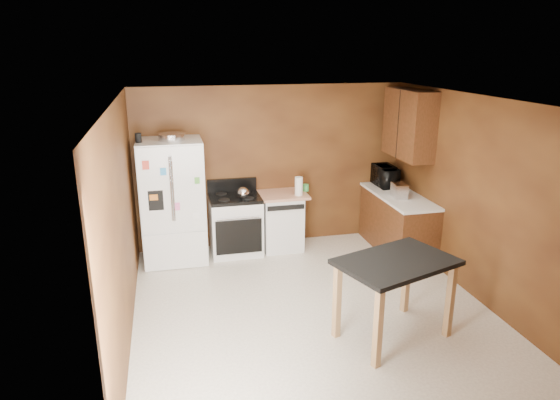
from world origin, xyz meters
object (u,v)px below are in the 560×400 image
object	(u,v)px
microwave	(385,177)
island	(396,272)
kettle	(243,193)
green_canister	(306,188)
paper_towel	(299,186)
toaster	(399,191)
gas_range	(235,224)
roasting_pan	(171,137)
dishwasher	(281,220)
refrigerator	(173,202)
pen_cup	(138,138)

from	to	relation	value
microwave	island	world-z (taller)	microwave
kettle	green_canister	distance (m)	1.04
paper_towel	toaster	xyz separation A→B (m)	(1.41, -0.48, -0.03)
toaster	gas_range	size ratio (longest dim) A/B	0.26
green_canister	gas_range	distance (m)	1.23
microwave	island	bearing A→B (deg)	158.11
roasting_pan	dishwasher	world-z (taller)	roasting_pan
gas_range	roasting_pan	bearing A→B (deg)	-174.84
roasting_pan	refrigerator	xyz separation A→B (m)	(-0.04, 0.02, -0.95)
island	refrigerator	bearing A→B (deg)	130.29
gas_range	toaster	bearing A→B (deg)	-14.15
gas_range	island	world-z (taller)	gas_range
pen_cup	paper_towel	world-z (taller)	pen_cup
dishwasher	refrigerator	bearing A→B (deg)	-177.01
roasting_pan	island	world-z (taller)	roasting_pan
roasting_pan	green_canister	bearing A→B (deg)	4.42
microwave	gas_range	bearing A→B (deg)	91.41
roasting_pan	kettle	world-z (taller)	roasting_pan
island	paper_towel	bearing A→B (deg)	98.10
toaster	refrigerator	distance (m)	3.33
pen_cup	paper_towel	xyz separation A→B (m)	(2.27, 0.04, -0.83)
kettle	gas_range	distance (m)	0.55
paper_towel	gas_range	bearing A→B (deg)	173.14
paper_towel	dishwasher	bearing A→B (deg)	149.76
pen_cup	kettle	distance (m)	1.67
roasting_pan	refrigerator	size ratio (longest dim) A/B	0.20
paper_towel	green_canister	distance (m)	0.27
toaster	refrigerator	size ratio (longest dim) A/B	0.16
microwave	green_canister	bearing A→B (deg)	89.17
toaster	island	size ratio (longest dim) A/B	0.21
toaster	pen_cup	bearing A→B (deg)	179.43
pen_cup	island	xyz separation A→B (m)	(2.64, -2.54, -1.10)
dishwasher	pen_cup	bearing A→B (deg)	-174.81
paper_towel	microwave	size ratio (longest dim) A/B	0.53
kettle	paper_towel	bearing A→B (deg)	1.27
green_canister	toaster	world-z (taller)	toaster
pen_cup	green_canister	distance (m)	2.61
roasting_pan	green_canister	size ratio (longest dim) A/B	3.48
paper_towel	microwave	bearing A→B (deg)	6.44
toaster	gas_range	distance (m)	2.51
refrigerator	dishwasher	distance (m)	1.69
pen_cup	green_canister	bearing A→B (deg)	5.53
refrigerator	gas_range	distance (m)	1.01
pen_cup	dishwasher	world-z (taller)	pen_cup
microwave	pen_cup	bearing A→B (deg)	93.42
kettle	green_canister	xyz separation A→B (m)	(1.02, 0.21, -0.04)
green_canister	island	size ratio (longest dim) A/B	0.08
green_canister	refrigerator	world-z (taller)	refrigerator
paper_towel	green_canister	xyz separation A→B (m)	(0.16, 0.19, -0.09)
roasting_pan	green_canister	world-z (taller)	roasting_pan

